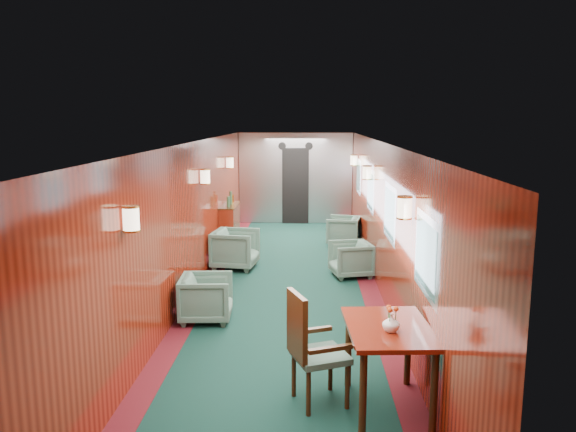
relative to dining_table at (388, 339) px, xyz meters
The scene contains 12 objects.
room 4.05m from the dining_table, 106.30° to the left, with size 12.00×12.10×2.40m.
bulkhead 9.77m from the dining_table, 96.51° to the left, with size 2.98×0.17×2.39m.
windows_right 4.12m from the dining_table, 84.59° to the left, with size 0.02×8.60×0.80m.
wall_sconces 4.62m from the dining_table, 104.27° to the left, with size 2.97×7.97×0.25m.
dining_table is the anchor object (origin of this frame).
side_chair 0.75m from the dining_table, behind, with size 0.65×0.67×1.14m.
credenza 7.08m from the dining_table, 110.21° to the left, with size 0.33×1.06×1.23m.
flower_vase 0.26m from the dining_table, 90.60° to the right, with size 0.16×0.16×0.17m, color silver.
armchair_left_near 3.20m from the dining_table, 133.04° to the left, with size 0.69×0.71×0.64m, color #1A3E36.
armchair_left_far 5.51m from the dining_table, 112.66° to the left, with size 0.78×0.80×0.73m, color #1A3E36.
armchair_right_near 4.61m from the dining_table, 90.17° to the left, with size 0.66×0.68×0.62m, color #1A3E36.
armchair_right_far 7.10m from the dining_table, 89.92° to the left, with size 0.68×0.70×0.64m, color #1A3E36.
Camera 1 is at (0.33, -8.85, 2.78)m, focal length 35.00 mm.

